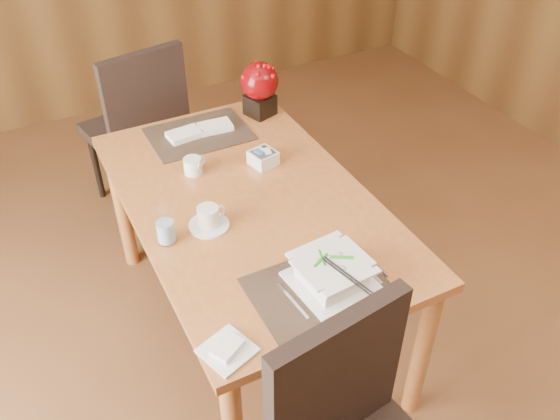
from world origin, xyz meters
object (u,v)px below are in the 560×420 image
coffee_cup (208,219)px  water_glass (165,224)px  creamer_jug (193,166)px  berry_decor (259,86)px  bread_plate (227,350)px  dining_table (250,218)px  far_chair (140,123)px  soup_setting (332,273)px  sugar_caddy (263,158)px

coffee_cup → water_glass: water_glass is taller
creamer_jug → berry_decor: berry_decor is taller
berry_decor → bread_plate: (-0.70, -1.24, -0.15)m
water_glass → berry_decor: 0.98m
dining_table → bread_plate: 0.75m
water_glass → berry_decor: (0.70, 0.68, 0.07)m
coffee_cup → far_chair: 1.20m
dining_table → water_glass: water_glass is taller
dining_table → berry_decor: bearing=60.8°
coffee_cup → far_chair: far_chair is taller
dining_table → coffee_cup: size_ratio=9.84×
soup_setting → far_chair: far_chair is taller
soup_setting → water_glass: 0.62m
water_glass → creamer_jug: (0.24, 0.36, -0.05)m
sugar_caddy → far_chair: 0.97m
berry_decor → creamer_jug: bearing=-145.3°
soup_setting → creamer_jug: (-0.18, 0.82, -0.02)m
creamer_jug → far_chair: (-0.01, 0.82, -0.22)m
dining_table → sugar_caddy: bearing=51.5°
dining_table → water_glass: size_ratio=9.18×
coffee_cup → sugar_caddy: 0.46m
coffee_cup → berry_decor: berry_decor is taller
coffee_cup → bread_plate: size_ratio=1.08×
dining_table → creamer_jug: 0.33m
sugar_caddy → water_glass: bearing=-151.3°
bread_plate → berry_decor: bearing=60.5°
coffee_cup → sugar_caddy: coffee_cup is taller
berry_decor → far_chair: bearing=133.8°
soup_setting → berry_decor: (0.28, 1.14, 0.10)m
creamer_jug → far_chair: far_chair is taller
coffee_cup → dining_table: bearing=22.0°
sugar_caddy → berry_decor: 0.45m
dining_table → water_glass: bearing=-166.1°
creamer_jug → berry_decor: size_ratio=0.37×
creamer_jug → sugar_caddy: creamer_jug is taller
berry_decor → far_chair: 0.77m
coffee_cup → creamer_jug: coffee_cup is taller
dining_table → far_chair: 1.10m
coffee_cup → creamer_jug: 0.36m
creamer_jug → far_chair: size_ratio=0.10×
far_chair → dining_table: bearing=86.4°
water_glass → sugar_caddy: size_ratio=1.61×
water_glass → bread_plate: size_ratio=1.16×
dining_table → water_glass: (-0.37, -0.09, 0.18)m
soup_setting → coffee_cup: soup_setting is taller
bread_plate → far_chair: size_ratio=0.14×
soup_setting → creamer_jug: size_ratio=2.82×
coffee_cup → far_chair: size_ratio=0.15×
water_glass → sugar_caddy: bearing=28.7°
creamer_jug → soup_setting: bearing=-99.2°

